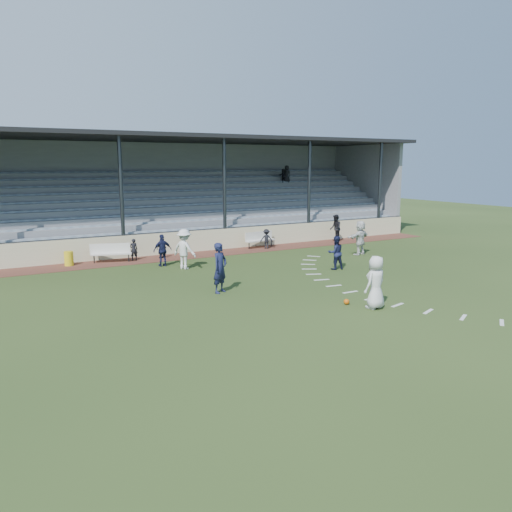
{
  "coord_description": "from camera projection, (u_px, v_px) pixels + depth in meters",
  "views": [
    {
      "loc": [
        -9.64,
        -14.78,
        4.96
      ],
      "look_at": [
        0.0,
        2.5,
        1.3
      ],
      "focal_mm": 35.0,
      "sensor_mm": 36.0,
      "label": 1
    }
  ],
  "objects": [
    {
      "name": "ground",
      "position": [
        289.0,
        302.0,
        18.22
      ],
      "size": [
        90.0,
        90.0,
        0.0
      ],
      "primitive_type": "plane",
      "color": "#283B18",
      "rests_on": "ground"
    },
    {
      "name": "player_white_back",
      "position": [
        360.0,
        238.0,
        27.55
      ],
      "size": [
        1.84,
        0.98,
        1.89
      ],
      "primitive_type": "imported",
      "rotation": [
        0.0,
        0.0,
        3.39
      ],
      "color": "silver",
      "rests_on": "ground"
    },
    {
      "name": "football",
      "position": [
        346.0,
        302.0,
        17.85
      ],
      "size": [
        0.21,
        0.21,
        0.21
      ],
      "primitive_type": "sphere",
      "color": "#BF520B",
      "rests_on": "ground"
    },
    {
      "name": "sub_left_near",
      "position": [
        134.0,
        249.0,
        25.88
      ],
      "size": [
        0.43,
        0.29,
        1.13
      ],
      "primitive_type": "imported",
      "rotation": [
        0.0,
        0.0,
        3.09
      ],
      "color": "black",
      "rests_on": "cinder_track"
    },
    {
      "name": "grandstand",
      "position": [
        151.0,
        208.0,
        31.78
      ],
      "size": [
        34.6,
        9.0,
        6.61
      ],
      "color": "gray",
      "rests_on": "ground"
    },
    {
      "name": "player_white_lead",
      "position": [
        376.0,
        282.0,
        17.24
      ],
      "size": [
        1.01,
        0.77,
        1.86
      ],
      "primitive_type": "imported",
      "rotation": [
        0.0,
        0.0,
        3.35
      ],
      "color": "silver",
      "rests_on": "ground"
    },
    {
      "name": "bench_left",
      "position": [
        111.0,
        251.0,
        25.41
      ],
      "size": [
        2.03,
        0.99,
        0.95
      ],
      "rotation": [
        0.0,
        0.0,
        -0.28
      ],
      "color": "silver",
      "rests_on": "cinder_track"
    },
    {
      "name": "sub_left_far",
      "position": [
        162.0,
        249.0,
        26.48
      ],
      "size": [
        0.65,
        0.43,
        1.03
      ],
      "primitive_type": "imported",
      "rotation": [
        0.0,
        0.0,
        3.45
      ],
      "color": "black",
      "rests_on": "cinder_track"
    },
    {
      "name": "trash_bin",
      "position": [
        69.0,
        258.0,
        24.57
      ],
      "size": [
        0.44,
        0.44,
        0.71
      ],
      "primitive_type": "cylinder",
      "color": "yellow",
      "rests_on": "cinder_track"
    },
    {
      "name": "cinder_track",
      "position": [
        185.0,
        256.0,
        27.23
      ],
      "size": [
        34.0,
        2.0,
        0.02
      ],
      "primitive_type": "cube",
      "color": "#502920",
      "rests_on": "ground"
    },
    {
      "name": "bench_right",
      "position": [
        259.0,
        238.0,
        29.89
      ],
      "size": [
        2.04,
        0.74,
        0.95
      ],
      "rotation": [
        0.0,
        0.0,
        0.14
      ],
      "color": "silver",
      "rests_on": "cinder_track"
    },
    {
      "name": "sub_right",
      "position": [
        266.0,
        239.0,
        29.45
      ],
      "size": [
        0.86,
        0.7,
        1.16
      ],
      "primitive_type": "imported",
      "rotation": [
        0.0,
        0.0,
        2.72
      ],
      "color": "black",
      "rests_on": "cinder_track"
    },
    {
      "name": "retaining_wall",
      "position": [
        178.0,
        243.0,
        28.03
      ],
      "size": [
        34.0,
        0.18,
        1.2
      ],
      "primitive_type": "cube",
      "color": "beige",
      "rests_on": "ground"
    },
    {
      "name": "official",
      "position": [
        335.0,
        228.0,
        32.01
      ],
      "size": [
        0.99,
        1.07,
        1.76
      ],
      "primitive_type": "imported",
      "rotation": [
        0.0,
        0.0,
        4.22
      ],
      "color": "black",
      "rests_on": "cinder_track"
    },
    {
      "name": "penalty_arc",
      "position": [
        375.0,
        288.0,
        20.19
      ],
      "size": [
        3.89,
        14.63,
        0.01
      ],
      "color": "silver",
      "rests_on": "ground"
    },
    {
      "name": "player_white_wing",
      "position": [
        184.0,
        249.0,
        23.74
      ],
      "size": [
        1.24,
        1.43,
        1.92
      ],
      "primitive_type": "imported",
      "rotation": [
        0.0,
        0.0,
        2.09
      ],
      "color": "silver",
      "rests_on": "ground"
    },
    {
      "name": "player_navy_wing",
      "position": [
        163.0,
        250.0,
        24.42
      ],
      "size": [
        0.94,
        0.42,
        1.59
      ],
      "primitive_type": "imported",
      "rotation": [
        0.0,
        0.0,
        3.18
      ],
      "color": "#15193B",
      "rests_on": "ground"
    },
    {
      "name": "player_navy_mid",
      "position": [
        336.0,
        253.0,
        23.69
      ],
      "size": [
        0.89,
        0.75,
        1.61
      ],
      "primitive_type": "imported",
      "rotation": [
        0.0,
        0.0,
        2.95
      ],
      "color": "#15193B",
      "rests_on": "ground"
    },
    {
      "name": "player_navy_lead",
      "position": [
        220.0,
        268.0,
        19.35
      ],
      "size": [
        0.86,
        0.77,
        1.97
      ],
      "primitive_type": "imported",
      "rotation": [
        0.0,
        0.0,
        0.52
      ],
      "color": "#15193B",
      "rests_on": "ground"
    }
  ]
}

